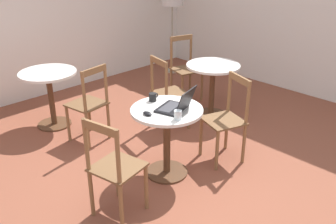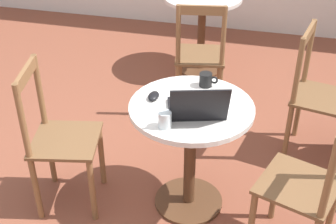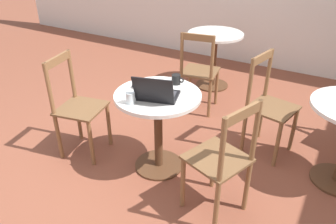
{
  "view_description": "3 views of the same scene",
  "coord_description": "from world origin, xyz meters",
  "views": [
    {
      "loc": [
        -2.12,
        -2.0,
        2.18
      ],
      "look_at": [
        0.19,
        0.36,
        0.66
      ],
      "focal_mm": 40.0,
      "sensor_mm": 36.0,
      "label": 1
    },
    {
      "loc": [
        0.55,
        -1.82,
        2.09
      ],
      "look_at": [
        -0.02,
        0.44,
        0.59
      ],
      "focal_mm": 50.0,
      "sensor_mm": 36.0,
      "label": 2
    },
    {
      "loc": [
        1.39,
        -1.64,
        1.88
      ],
      "look_at": [
        0.22,
        0.37,
        0.56
      ],
      "focal_mm": 35.0,
      "sensor_mm": 36.0,
      "label": 3
    }
  ],
  "objects": [
    {
      "name": "ground_plane",
      "position": [
        0.0,
        0.0,
        0.0
      ],
      "size": [
        16.0,
        16.0,
        0.0
      ],
      "primitive_type": "plane",
      "color": "brown"
    },
    {
      "name": "wall_back",
      "position": [
        0.0,
        3.23,
        1.35
      ],
      "size": [
        9.4,
        0.06,
        2.7
      ],
      "color": "white",
      "rests_on": "ground_plane"
    },
    {
      "name": "cafe_table_near",
      "position": [
        0.15,
        0.33,
        0.54
      ],
      "size": [
        0.7,
        0.7,
        0.72
      ],
      "color": "#51331E",
      "rests_on": "ground_plane"
    },
    {
      "name": "cafe_table_mid",
      "position": [
        1.55,
        0.91,
        0.54
      ],
      "size": [
        0.7,
        0.7,
        0.72
      ],
      "color": "#51331E",
      "rests_on": "ground_plane"
    },
    {
      "name": "cafe_table_far",
      "position": [
        -0.13,
        2.15,
        0.54
      ],
      "size": [
        0.7,
        0.7,
        0.72
      ],
      "color": "#51331E",
      "rests_on": "ground_plane"
    },
    {
      "name": "chair_near_right",
      "position": [
        0.8,
        0.1,
        0.46
      ],
      "size": [
        0.49,
        0.49,
        0.93
      ],
      "color": "brown",
      "rests_on": "ground_plane"
    },
    {
      "name": "chair_near_left",
      "position": [
        -0.61,
        0.17,
        0.46
      ],
      "size": [
        0.45,
        0.45,
        0.93
      ],
      "color": "brown",
      "rests_on": "ground_plane"
    },
    {
      "name": "chair_mid_back",
      "position": [
        1.74,
        1.58,
        0.46
      ],
      "size": [
        0.47,
        0.47,
        0.93
      ],
      "color": "brown",
      "rests_on": "ground_plane"
    },
    {
      "name": "chair_mid_left",
      "position": [
        0.87,
        1.06,
        0.46
      ],
      "size": [
        0.45,
        0.45,
        0.93
      ],
      "color": "brown",
      "rests_on": "ground_plane"
    },
    {
      "name": "chair_far_front",
      "position": [
        -0.01,
        1.45,
        0.46
      ],
      "size": [
        0.44,
        0.44,
        0.93
      ],
      "color": "brown",
      "rests_on": "ground_plane"
    },
    {
      "name": "floor_lamp",
      "position": [
        2.52,
        2.64,
        1.26
      ],
      "size": [
        0.37,
        0.37,
        1.47
      ],
      "color": "#9E937F",
      "rests_on": "ground_plane"
    },
    {
      "name": "laptop",
      "position": [
        0.19,
        0.25,
        0.77
      ],
      "size": [
        0.38,
        0.38,
        0.23
      ],
      "color": "black",
      "rests_on": "cafe_table_near"
    },
    {
      "name": "mouse",
      "position": [
        -0.08,
        0.35,
        0.74
      ],
      "size": [
        0.06,
        0.1,
        0.03
      ],
      "color": "black",
      "rests_on": "cafe_table_near"
    },
    {
      "name": "mug",
      "position": [
        0.18,
        0.57,
        0.76
      ],
      "size": [
        0.11,
        0.08,
        0.08
      ],
      "color": "black",
      "rests_on": "cafe_table_near"
    },
    {
      "name": "drinking_glass",
      "position": [
        0.05,
        0.09,
        0.77
      ],
      "size": [
        0.07,
        0.07,
        0.09
      ],
      "color": "silver",
      "rests_on": "cafe_table_near"
    }
  ]
}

